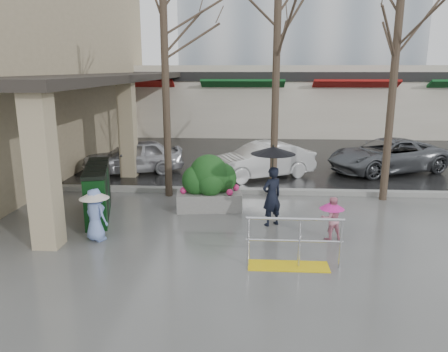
# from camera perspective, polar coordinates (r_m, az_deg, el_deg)

# --- Properties ---
(ground) EXTENTS (120.00, 120.00, 0.00)m
(ground) POSITION_cam_1_polar(r_m,az_deg,el_deg) (10.04, 0.34, -8.57)
(ground) COLOR #51514F
(ground) RESTS_ON ground
(street_asphalt) EXTENTS (120.00, 36.00, 0.01)m
(street_asphalt) POSITION_cam_1_polar(r_m,az_deg,el_deg) (31.50, 2.70, 6.88)
(street_asphalt) COLOR black
(street_asphalt) RESTS_ON ground
(curb) EXTENTS (120.00, 0.30, 0.15)m
(curb) POSITION_cam_1_polar(r_m,az_deg,el_deg) (13.79, 1.32, -1.93)
(curb) COLOR gray
(curb) RESTS_ON ground
(near_building) EXTENTS (6.00, 18.00, 8.00)m
(near_building) POSITION_cam_1_polar(r_m,az_deg,el_deg) (19.72, -25.95, 13.01)
(near_building) COLOR tan
(near_building) RESTS_ON ground
(canopy_slab) EXTENTS (2.80, 18.00, 0.25)m
(canopy_slab) POSITION_cam_1_polar(r_m,az_deg,el_deg) (18.07, -13.85, 12.83)
(canopy_slab) COLOR #2D2823
(canopy_slab) RESTS_ON pillar_front
(pillar_front) EXTENTS (0.55, 0.55, 3.50)m
(pillar_front) POSITION_cam_1_polar(r_m,az_deg,el_deg) (10.04, -22.64, 0.83)
(pillar_front) COLOR tan
(pillar_front) RESTS_ON ground
(pillar_back) EXTENTS (0.55, 0.55, 3.50)m
(pillar_back) POSITION_cam_1_polar(r_m,az_deg,el_deg) (16.03, -12.49, 6.09)
(pillar_back) COLOR tan
(pillar_back) RESTS_ON ground
(storefront_row) EXTENTS (34.00, 6.74, 4.00)m
(storefront_row) POSITION_cam_1_polar(r_m,az_deg,el_deg) (27.33, 6.86, 9.96)
(storefront_row) COLOR beige
(storefront_row) RESTS_ON ground
(handrail) EXTENTS (1.90, 0.50, 1.03)m
(handrail) POSITION_cam_1_polar(r_m,az_deg,el_deg) (8.81, 8.87, -9.40)
(handrail) COLOR yellow
(handrail) RESTS_ON ground
(tree_west) EXTENTS (3.20, 3.20, 6.80)m
(tree_west) POSITION_cam_1_polar(r_m,az_deg,el_deg) (13.17, -7.88, 19.21)
(tree_west) COLOR #382B21
(tree_west) RESTS_ON ground
(tree_midwest) EXTENTS (3.20, 3.20, 7.00)m
(tree_midwest) POSITION_cam_1_polar(r_m,az_deg,el_deg) (12.96, 7.02, 19.99)
(tree_midwest) COLOR #382B21
(tree_midwest) RESTS_ON ground
(tree_mideast) EXTENTS (3.20, 3.20, 6.50)m
(tree_mideast) POSITION_cam_1_polar(r_m,az_deg,el_deg) (13.50, 21.78, 17.30)
(tree_mideast) COLOR #382B21
(tree_mideast) RESTS_ON ground
(woman) EXTENTS (1.10, 1.10, 2.05)m
(woman) POSITION_cam_1_polar(r_m,az_deg,el_deg) (10.75, 6.34, -0.14)
(woman) COLOR black
(woman) RESTS_ON ground
(child_pink) EXTENTS (0.57, 0.57, 1.01)m
(child_pink) POSITION_cam_1_polar(r_m,az_deg,el_deg) (10.27, 13.86, -5.00)
(child_pink) COLOR pink
(child_pink) RESTS_ON ground
(child_blue) EXTENTS (0.71, 0.68, 1.22)m
(child_blue) POSITION_cam_1_polar(r_m,az_deg,el_deg) (10.30, -16.48, -4.31)
(child_blue) COLOR #7994D7
(child_blue) RESTS_ON ground
(planter) EXTENTS (1.88, 1.12, 1.55)m
(planter) POSITION_cam_1_polar(r_m,az_deg,el_deg) (12.08, -1.93, -0.96)
(planter) COLOR slate
(planter) RESTS_ON ground
(news_boxes) EXTENTS (1.19, 2.51, 1.37)m
(news_boxes) POSITION_cam_1_polar(r_m,az_deg,el_deg) (11.98, -16.14, -1.92)
(news_boxes) COLOR #0B3411
(news_boxes) RESTS_ON ground
(car_a) EXTENTS (3.98, 2.59, 1.26)m
(car_a) POSITION_cam_1_polar(r_m,az_deg,el_deg) (16.71, -11.80, 2.53)
(car_a) COLOR #B4B3B8
(car_a) RESTS_ON ground
(car_b) EXTENTS (4.01, 2.94, 1.26)m
(car_b) POSITION_cam_1_polar(r_m,az_deg,el_deg) (15.68, 4.92, 2.04)
(car_b) COLOR white
(car_b) RESTS_ON ground
(car_c) EXTENTS (4.99, 3.67, 1.26)m
(car_c) POSITION_cam_1_polar(r_m,az_deg,el_deg) (17.64, 20.47, 2.53)
(car_c) COLOR #5A5D62
(car_c) RESTS_ON ground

